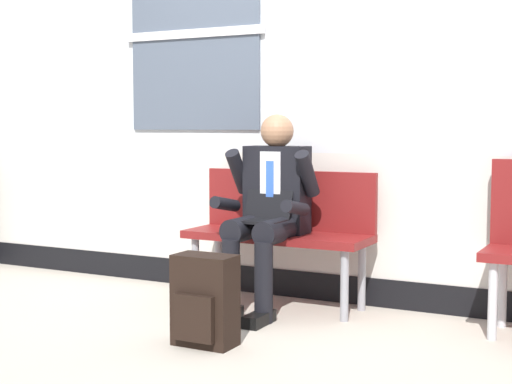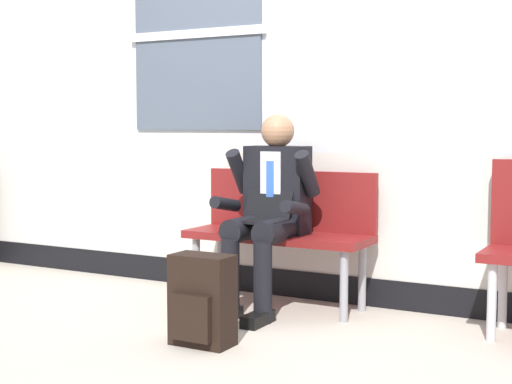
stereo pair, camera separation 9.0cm
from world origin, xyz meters
TOP-DOWN VIEW (x-y plane):
  - ground_plane at (0.00, 0.00)m, footprint 18.00×18.00m
  - station_wall at (-0.01, 0.63)m, footprint 5.94×0.17m
  - bench_with_person at (0.09, 0.35)m, footprint 1.20×0.42m
  - person_seated at (0.09, 0.16)m, footprint 0.57×0.70m
  - backpack at (0.14, -0.68)m, footprint 0.33×0.22m

SIDE VIEW (x-z plane):
  - ground_plane at x=0.00m, z-range 0.00..0.00m
  - backpack at x=0.14m, z-range -0.01..0.48m
  - bench_with_person at x=0.09m, z-range 0.08..0.95m
  - person_seated at x=0.09m, z-range 0.04..1.27m
  - station_wall at x=-0.01m, z-range -0.01..3.09m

